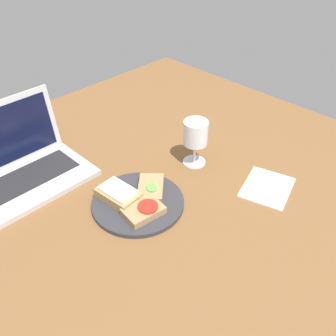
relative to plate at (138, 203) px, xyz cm
name	(u,v)px	position (x,y,z in cm)	size (l,w,h in cm)	color
wooden_table	(167,193)	(9.96, -1.06, -2.11)	(140.00, 140.00, 3.00)	brown
plate	(138,203)	(0.00, 0.00, 0.00)	(24.44, 24.44, 1.22)	#333338
sandwich_with_cheese	(119,194)	(-2.92, 4.22, 2.21)	(8.18, 11.96, 3.38)	#A88456
sandwich_with_tomato	(144,210)	(-2.02, -4.76, 1.78)	(10.67, 8.12, 2.56)	#A88456
sandwich_with_cucumber	(151,188)	(5.09, 0.38, 1.68)	(12.35, 12.10, 2.50)	#A88456
wine_glass	(196,135)	(24.54, 1.82, 9.22)	(7.26, 7.26, 14.27)	white
laptop	(24,164)	(-14.72, 31.59, 3.91)	(31.60, 23.35, 21.07)	silver
napkin	(267,187)	(29.87, -20.71, -0.41)	(15.05, 12.44, 0.40)	white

